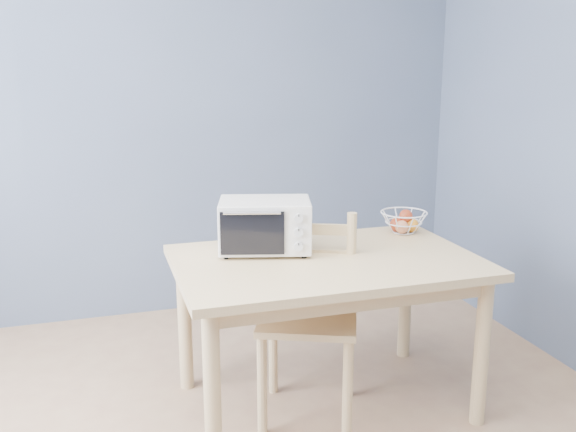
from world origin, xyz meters
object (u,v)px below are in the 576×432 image
object	(u,v)px
toaster_oven	(261,225)
dining_table	(326,279)
fruit_basket	(403,222)
dining_chair	(309,319)

from	to	relation	value
toaster_oven	dining_table	bearing A→B (deg)	-21.24
fruit_basket	dining_chair	distance (m)	0.79
dining_chair	toaster_oven	bearing A→B (deg)	151.94
fruit_basket	dining_chair	xyz separation A→B (m)	(-0.64, -0.32, -0.34)
dining_table	dining_chair	distance (m)	0.20
dining_table	toaster_oven	size ratio (longest dim) A/B	2.85
toaster_oven	dining_chair	bearing A→B (deg)	-36.23
toaster_oven	dining_chair	world-z (taller)	toaster_oven
dining_table	toaster_oven	bearing A→B (deg)	143.54
dining_table	fruit_basket	distance (m)	0.65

